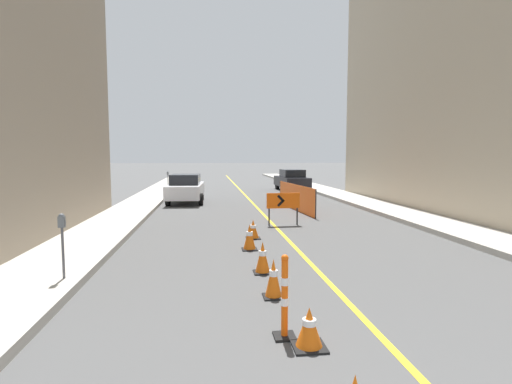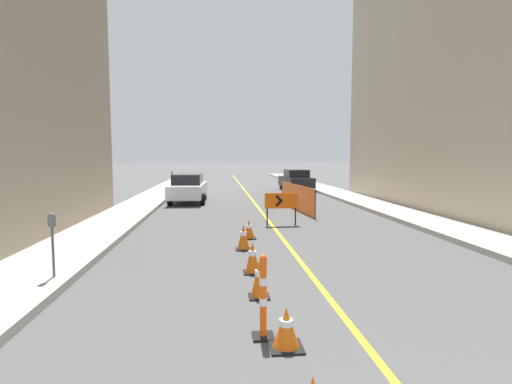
% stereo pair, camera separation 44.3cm
% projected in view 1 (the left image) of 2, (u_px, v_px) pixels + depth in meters
% --- Properties ---
extents(lane_stripe, '(0.12, 53.78, 0.01)m').
position_uv_depth(lane_stripe, '(244.00, 194.00, 27.23)').
color(lane_stripe, gold).
rests_on(lane_stripe, ground_plane).
extents(sidewalk_left, '(2.08, 53.78, 0.18)m').
position_uv_depth(sidewalk_left, '(154.00, 194.00, 26.51)').
color(sidewalk_left, '#ADA89E').
rests_on(sidewalk_left, ground_plane).
extents(sidewalk_right, '(2.08, 53.78, 0.18)m').
position_uv_depth(sidewalk_right, '(329.00, 192.00, 27.94)').
color(sidewalk_right, '#ADA89E').
rests_on(sidewalk_right, ground_plane).
extents(building_facade_right, '(6.00, 22.35, 15.21)m').
position_uv_depth(building_facade_right, '(512.00, 34.00, 16.37)').
color(building_facade_right, tan).
rests_on(building_facade_right, ground_plane).
extents(traffic_cone_second, '(0.45, 0.45, 0.56)m').
position_uv_depth(traffic_cone_second, '(309.00, 328.00, 5.39)').
color(traffic_cone_second, black).
rests_on(traffic_cone_second, ground_plane).
extents(traffic_cone_third, '(0.38, 0.38, 0.72)m').
position_uv_depth(traffic_cone_third, '(273.00, 278.00, 7.31)').
color(traffic_cone_third, black).
rests_on(traffic_cone_third, ground_plane).
extents(traffic_cone_fourth, '(0.40, 0.40, 0.71)m').
position_uv_depth(traffic_cone_fourth, '(263.00, 258.00, 8.84)').
color(traffic_cone_fourth, black).
rests_on(traffic_cone_fourth, ground_plane).
extents(traffic_cone_fifth, '(0.42, 0.42, 0.72)m').
position_uv_depth(traffic_cone_fifth, '(250.00, 237.00, 11.03)').
color(traffic_cone_fifth, black).
rests_on(traffic_cone_fifth, ground_plane).
extents(traffic_cone_farthest, '(0.44, 0.44, 0.60)m').
position_uv_depth(traffic_cone_farthest, '(253.00, 229.00, 12.53)').
color(traffic_cone_farthest, black).
rests_on(traffic_cone_farthest, ground_plane).
extents(delineator_post_front, '(0.31, 0.31, 1.21)m').
position_uv_depth(delineator_post_front, '(285.00, 302.00, 5.67)').
color(delineator_post_front, black).
rests_on(delineator_post_front, ground_plane).
extents(arrow_barricade_primary, '(1.26, 0.11, 1.21)m').
position_uv_depth(arrow_barricade_primary, '(283.00, 202.00, 14.94)').
color(arrow_barricade_primary, '#EF560C').
rests_on(arrow_barricade_primary, ground_plane).
extents(safety_mesh_fence, '(0.53, 5.53, 1.23)m').
position_uv_depth(safety_mesh_fence, '(296.00, 197.00, 19.14)').
color(safety_mesh_fence, '#EF560C').
rests_on(safety_mesh_fence, ground_plane).
extents(parked_car_curb_near, '(2.02, 4.39, 1.59)m').
position_uv_depth(parked_car_curb_near, '(186.00, 188.00, 22.15)').
color(parked_car_curb_near, silver).
rests_on(parked_car_curb_near, ground_plane).
extents(parked_car_curb_mid, '(2.03, 4.39, 1.59)m').
position_uv_depth(parked_car_curb_mid, '(292.00, 180.00, 29.84)').
color(parked_car_curb_mid, black).
rests_on(parked_car_curb_mid, ground_plane).
extents(parking_meter_near_curb, '(0.12, 0.11, 1.30)m').
position_uv_depth(parking_meter_near_curb, '(62.00, 233.00, 7.82)').
color(parking_meter_near_curb, '#4C4C51').
rests_on(parking_meter_near_curb, sidewalk_left).
extents(parking_meter_far_curb, '(0.12, 0.11, 1.33)m').
position_uv_depth(parking_meter_far_curb, '(168.00, 177.00, 28.52)').
color(parking_meter_far_curb, '#4C4C51').
rests_on(parking_meter_far_curb, sidewalk_left).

